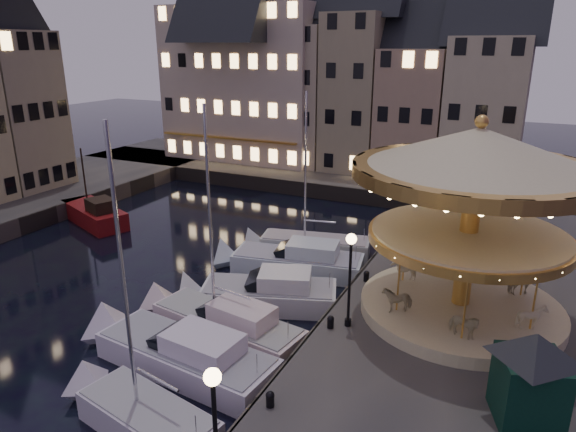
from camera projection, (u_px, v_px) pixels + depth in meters
The scene contains 29 objects.
ground at pixel (196, 325), 24.40m from camera, with size 160.00×160.00×0.00m, color black.
quay_east at pixel (524, 320), 23.56m from camera, with size 16.00×56.00×1.30m, color #474442.
quay_north at pixel (294, 170), 51.39m from camera, with size 44.00×12.00×1.30m, color #474442.
quaywall_e at pixel (357, 286), 26.85m from camera, with size 0.15×44.00×1.30m, color #47423A.
quaywall_n at pixel (285, 187), 45.45m from camera, with size 48.00×0.15×1.30m, color #47423A.
streetlamp_a at pixel (215, 420), 12.47m from camera, with size 0.44×0.44×4.17m.
streetlamp_b at pixel (350, 267), 21.01m from camera, with size 0.44×0.44×4.17m.
streetlamp_c at pixel (420, 188), 32.55m from camera, with size 0.44×0.44×4.17m.
bollard_a at pixel (270, 398), 16.91m from camera, with size 0.30×0.30×0.57m.
bollard_b at pixel (331, 321), 21.60m from camera, with size 0.30×0.30×0.57m.
bollard_c at pixel (366, 276), 25.87m from camera, with size 0.30×0.30×0.57m.
bollard_d at pixel (394, 240), 30.57m from camera, with size 0.30×0.30×0.57m.
townhouse_na at pixel (206, 92), 55.56m from camera, with size 5.50×8.00×12.80m.
townhouse_nb at pixel (249, 89), 53.16m from camera, with size 6.16×8.00×13.80m.
townhouse_nc at pixel (302, 86), 50.51m from camera, with size 6.82×8.00×14.80m.
townhouse_nd at pixel (359, 82), 47.99m from camera, with size 5.50×8.00×15.80m.
townhouse_ne at pixel (416, 101), 46.23m from camera, with size 6.16×8.00×12.80m.
townhouse_nf at pixel (487, 99), 43.58m from camera, with size 6.82×8.00×13.80m.
townhouse_wc at pixel (5, 98), 41.73m from camera, with size 8.80×5.50×14.20m.
hotel_corner at pixel (249, 74), 52.66m from camera, with size 17.60×9.00×16.80m.
motorboat_a at pixel (138, 414), 17.74m from camera, with size 6.41×3.06×10.53m.
motorboat_b at pixel (179, 353), 21.05m from camera, with size 8.94×3.41×2.15m.
motorboat_c at pixel (220, 323), 23.29m from camera, with size 8.49×3.33×11.21m.
motorboat_d at pixel (261, 294), 26.03m from camera, with size 7.79×4.92×2.15m.
motorboat_e at pixel (291, 261), 29.94m from camera, with size 8.60×3.95×2.15m.
motorboat_f at pixel (306, 245), 32.61m from camera, with size 7.86×3.55×10.41m.
red_fishing_boat at pixel (95, 215), 37.93m from camera, with size 7.07×4.60×5.70m.
carousel at pixel (474, 188), 21.04m from camera, with size 10.02×10.02×8.77m.
ticket_kiosk at pixel (533, 363), 15.75m from camera, with size 3.02×3.02×3.54m.
Camera 1 is at (13.25, -17.45, 12.70)m, focal length 32.00 mm.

